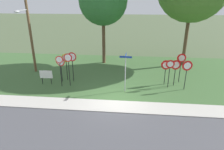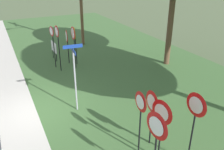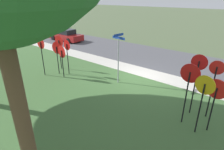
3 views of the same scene
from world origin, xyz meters
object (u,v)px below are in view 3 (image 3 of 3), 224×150
stop_sign_far_left (203,92)px  yield_sign_near_left (57,50)px  stop_sign_near_left (197,72)px  yield_sign_far_right (62,54)px  yield_sign_far_left (41,47)px  stop_sign_far_center (216,94)px  yield_sign_near_right (67,49)px  stop_sign_near_right (215,78)px  stop_sign_far_right (189,81)px  yield_sign_center (59,44)px  parked_sedan_distant (66,35)px  street_name_post (118,55)px

stop_sign_far_left → yield_sign_near_left: 9.47m
stop_sign_near_left → yield_sign_far_right: (8.06, 1.11, -0.45)m
yield_sign_far_left → stop_sign_far_center: bearing=-177.8°
stop_sign_near_left → yield_sign_near_right: (8.28, 0.50, -0.27)m
stop_sign_near_right → yield_sign_near_right: size_ratio=1.11×
stop_sign_near_right → stop_sign_far_center: (-0.30, 0.98, -0.25)m
stop_sign_far_left → yield_sign_near_right: bearing=4.7°
stop_sign_far_right → yield_sign_near_left: stop_sign_far_right is taller
stop_sign_near_left → stop_sign_far_center: size_ratio=1.26×
yield_sign_near_left → yield_sign_far_left: (0.58, 0.78, 0.28)m
stop_sign_near_left → stop_sign_far_right: stop_sign_near_left is taller
stop_sign_near_right → yield_sign_far_left: bearing=2.1°
stop_sign_far_center → yield_sign_center: bearing=5.2°
yield_sign_far_left → parked_sedan_distant: 11.19m
stop_sign_far_left → stop_sign_far_right: size_ratio=0.92×
yield_sign_far_left → parked_sedan_distant: yield_sign_far_left is taller
yield_sign_near_right → stop_sign_far_center: bearing=179.8°
stop_sign_far_right → yield_sign_near_right: bearing=-1.4°
yield_sign_far_right → street_name_post: 3.74m
stop_sign_far_center → parked_sedan_distant: bearing=-12.6°
yield_sign_near_left → yield_sign_far_right: 0.80m
yield_sign_near_left → yield_sign_far_right: bearing=156.5°
yield_sign_near_left → parked_sedan_distant: yield_sign_near_left is taller
yield_sign_far_left → street_name_post: street_name_post is taller
yield_sign_near_right → yield_sign_center: bearing=-11.5°
stop_sign_far_left → yield_sign_center: (10.17, -1.06, 0.05)m
yield_sign_near_left → parked_sedan_distant: size_ratio=0.49×
stop_sign_near_left → yield_sign_far_left: (9.42, 1.71, -0.08)m
yield_sign_far_right → parked_sedan_distant: (9.12, -7.33, -1.01)m
stop_sign_far_center → parked_sedan_distant: size_ratio=0.49×
yield_sign_near_left → yield_sign_far_left: yield_sign_far_left is taller
stop_sign_near_left → stop_sign_near_right: (-0.68, -0.16, -0.16)m
stop_sign_near_left → stop_sign_far_left: bearing=114.8°
stop_sign_far_left → street_name_post: bearing=-8.9°
yield_sign_far_left → stop_sign_near_right: bearing=-172.2°
stop_sign_near_left → yield_sign_far_left: stop_sign_near_left is taller
parked_sedan_distant → stop_sign_far_center: bearing=157.1°
stop_sign_near_left → yield_sign_far_right: bearing=6.2°
parked_sedan_distant → stop_sign_far_left: bearing=155.5°
yield_sign_far_right → stop_sign_far_center: bearing=-174.4°
yield_sign_near_right → yield_sign_far_right: 0.67m
stop_sign_near_right → yield_sign_near_left: stop_sign_near_right is taller
stop_sign_far_center → yield_sign_far_right: size_ratio=1.04×
stop_sign_far_right → yield_sign_far_left: size_ratio=1.02×
stop_sign_near_right → yield_sign_center: size_ratio=1.08×
stop_sign_far_center → stop_sign_far_right: bearing=16.5°
yield_sign_far_left → street_name_post: 5.22m
stop_sign_near_right → stop_sign_far_right: size_ratio=0.99×
stop_sign_near_right → parked_sedan_distant: bearing=-27.2°
yield_sign_far_right → street_name_post: size_ratio=0.70×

